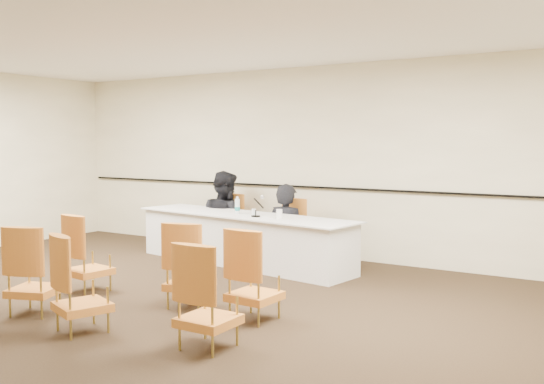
{
  "coord_description": "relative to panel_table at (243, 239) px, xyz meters",
  "views": [
    {
      "loc": [
        4.55,
        -4.46,
        1.81
      ],
      "look_at": [
        0.09,
        2.6,
        1.12
      ],
      "focal_mm": 40.0,
      "sensor_mm": 36.0,
      "label": 1
    }
  ],
  "objects": [
    {
      "name": "panelist_second_chair",
      "position": [
        -0.83,
        0.67,
        0.1
      ],
      "size": [
        0.56,
        0.56,
        0.95
      ],
      "primitive_type": null,
      "rotation": [
        0.0,
        0.0,
        -0.13
      ],
      "color": "#B96521",
      "rests_on": "ground"
    },
    {
      "name": "wall_rail",
      "position": [
        0.57,
        1.12,
        0.73
      ],
      "size": [
        9.8,
        0.04,
        0.03
      ],
      "primitive_type": "cube",
      "color": "black",
      "rests_on": "wall_back"
    },
    {
      "name": "ceiling",
      "position": [
        0.57,
        -2.84,
        2.63
      ],
      "size": [
        10.0,
        10.0,
        0.0
      ],
      "primitive_type": "plane",
      "rotation": [
        3.14,
        0.0,
        0.0
      ],
      "color": "white",
      "rests_on": "ground"
    },
    {
      "name": "aud_chair_front_left",
      "position": [
        -0.63,
        -2.37,
        0.1
      ],
      "size": [
        0.56,
        0.56,
        0.95
      ],
      "primitive_type": null,
      "rotation": [
        0.0,
        0.0,
        -0.12
      ],
      "color": "#B96521",
      "rests_on": "ground"
    },
    {
      "name": "aud_chair_front_right",
      "position": [
        1.74,
        -2.27,
        0.1
      ],
      "size": [
        0.52,
        0.52,
        0.95
      ],
      "primitive_type": null,
      "rotation": [
        0.0,
        0.0,
        -0.04
      ],
      "color": "#B96521",
      "rests_on": "ground"
    },
    {
      "name": "drinking_glass",
      "position": [
        0.23,
        -0.06,
        0.42
      ],
      "size": [
        0.08,
        0.08,
        0.1
      ],
      "primitive_type": "cylinder",
      "rotation": [
        0.0,
        0.0,
        0.22
      ],
      "color": "silver",
      "rests_on": "panel_table"
    },
    {
      "name": "aud_chair_front_mid",
      "position": [
        0.85,
        -2.24,
        0.1
      ],
      "size": [
        0.62,
        0.62,
        0.95
      ],
      "primitive_type": null,
      "rotation": [
        0.0,
        0.0,
        0.27
      ],
      "color": "#B96521",
      "rests_on": "ground"
    },
    {
      "name": "aud_chair_back_mid",
      "position": [
        0.56,
        -3.48,
        0.1
      ],
      "size": [
        0.64,
        0.64,
        0.95
      ],
      "primitive_type": null,
      "rotation": [
        0.0,
        0.0,
        -0.34
      ],
      "color": "#B96521",
      "rests_on": "ground"
    },
    {
      "name": "panelist_main_chair",
      "position": [
        0.45,
        0.5,
        0.1
      ],
      "size": [
        0.56,
        0.56,
        0.95
      ],
      "primitive_type": null,
      "rotation": [
        0.0,
        0.0,
        -0.13
      ],
      "color": "#B96521",
      "rests_on": "ground"
    },
    {
      "name": "panel_table",
      "position": [
        0.0,
        0.0,
        0.0
      ],
      "size": [
        3.81,
        1.35,
        0.75
      ],
      "primitive_type": null,
      "rotation": [
        0.0,
        0.0,
        -0.13
      ],
      "color": "silver",
      "rests_on": "ground"
    },
    {
      "name": "wall_back",
      "position": [
        0.57,
        1.16,
        1.13
      ],
      "size": [
        10.0,
        0.04,
        3.0
      ],
      "primitive_type": "cube",
      "color": "beige",
      "rests_on": "ground"
    },
    {
      "name": "papers",
      "position": [
        0.55,
        -0.08,
        0.38
      ],
      "size": [
        0.36,
        0.33,
        0.0
      ],
      "primitive_type": "cube",
      "rotation": [
        0.0,
        0.0,
        -0.43
      ],
      "color": "white",
      "rests_on": "panel_table"
    },
    {
      "name": "floor",
      "position": [
        0.57,
        -2.84,
        -0.37
      ],
      "size": [
        10.0,
        10.0,
        0.0
      ],
      "primitive_type": "plane",
      "color": "black",
      "rests_on": "ground"
    },
    {
      "name": "coffee_cup",
      "position": [
        0.75,
        -0.19,
        0.44
      ],
      "size": [
        0.1,
        0.1,
        0.13
      ],
      "primitive_type": "cylinder",
      "rotation": [
        0.0,
        0.0,
        0.2
      ],
      "color": "white",
      "rests_on": "panel_table"
    },
    {
      "name": "panelist_main",
      "position": [
        0.45,
        0.5,
        -0.07
      ],
      "size": [
        0.67,
        0.46,
        1.76
      ],
      "primitive_type": "imported",
      "rotation": [
        0.0,
        0.0,
        3.2
      ],
      "color": "black",
      "rests_on": "ground"
    },
    {
      "name": "aud_chair_back_left",
      "position": [
        -0.35,
        -3.32,
        0.1
      ],
      "size": [
        0.65,
        0.65,
        0.95
      ],
      "primitive_type": null,
      "rotation": [
        0.0,
        0.0,
        0.38
      ],
      "color": "#B96521",
      "rests_on": "ground"
    },
    {
      "name": "aud_chair_back_right",
      "position": [
        1.87,
        -3.19,
        0.1
      ],
      "size": [
        0.51,
        0.51,
        0.95
      ],
      "primitive_type": null,
      "rotation": [
        0.0,
        0.0,
        0.01
      ],
      "color": "#B96521",
      "rests_on": "ground"
    },
    {
      "name": "water_bottle",
      "position": [
        -0.11,
        0.01,
        0.5
      ],
      "size": [
        0.09,
        0.09,
        0.26
      ],
      "primitive_type": null,
      "rotation": [
        0.0,
        0.0,
        -0.23
      ],
      "color": "teal",
      "rests_on": "panel_table"
    },
    {
      "name": "microphone",
      "position": [
        0.35,
        -0.18,
        0.53
      ],
      "size": [
        0.12,
        0.23,
        0.31
      ],
      "primitive_type": null,
      "rotation": [
        0.0,
        0.0,
        -0.04
      ],
      "color": "black",
      "rests_on": "panel_table"
    },
    {
      "name": "panelist_second",
      "position": [
        -0.83,
        0.67,
        0.05
      ],
      "size": [
        1.11,
        1.02,
        1.83
      ],
      "primitive_type": "imported",
      "rotation": [
        0.0,
        0.0,
        2.68
      ],
      "color": "black",
      "rests_on": "ground"
    }
  ]
}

